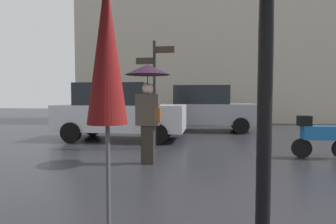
{
  "coord_description": "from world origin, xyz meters",
  "views": [
    {
      "loc": [
        -0.64,
        -2.97,
        1.46
      ],
      "look_at": [
        -1.69,
        4.58,
        1.05
      ],
      "focal_mm": 30.27,
      "sensor_mm": 36.0,
      "label": 1
    }
  ],
  "objects": [
    {
      "name": "folded_patio_umbrella_near",
      "position": [
        -1.45,
        -0.75,
        1.75
      ],
      "size": [
        0.37,
        0.37,
        2.47
      ],
      "color": "black",
      "rests_on": "ground"
    },
    {
      "name": "pedestrian_with_umbrella",
      "position": [
        -1.91,
        3.03,
        1.63
      ],
      "size": [
        0.98,
        0.98,
        2.15
      ],
      "rotation": [
        0.0,
        0.0,
        1.07
      ],
      "color": "#2A241E",
      "rests_on": "ground"
    },
    {
      "name": "parked_scooter",
      "position": [
        2.02,
        4.13,
        0.55
      ],
      "size": [
        1.37,
        0.32,
        1.23
      ],
      "rotation": [
        0.0,
        0.0,
        0.2
      ],
      "color": "black",
      "rests_on": "ground"
    },
    {
      "name": "parked_car_left",
      "position": [
        -3.6,
        6.3,
        0.97
      ],
      "size": [
        4.29,
        1.91,
        1.92
      ],
      "rotation": [
        0.0,
        0.0,
        3.27
      ],
      "color": "silver",
      "rests_on": "ground"
    },
    {
      "name": "parked_car_right",
      "position": [
        -0.74,
        9.19,
        0.98
      ],
      "size": [
        4.14,
        1.89,
        1.93
      ],
      "rotation": [
        0.0,
        0.0,
        3.32
      ],
      "color": "gray",
      "rests_on": "ground"
    },
    {
      "name": "street_signpost",
      "position": [
        -2.1,
        4.81,
        1.82
      ],
      "size": [
        1.08,
        0.08,
        3.01
      ],
      "color": "black",
      "rests_on": "ground"
    },
    {
      "name": "building_block",
      "position": [
        0.0,
        14.63,
        7.11
      ],
      "size": [
        16.93,
        3.18,
        14.23
      ],
      "primitive_type": "cube",
      "color": "#B2A893",
      "rests_on": "ground"
    }
  ]
}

